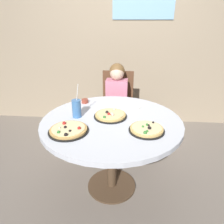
{
  "coord_description": "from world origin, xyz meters",
  "views": [
    {
      "loc": [
        0.13,
        -1.63,
        1.55
      ],
      "look_at": [
        0.0,
        0.05,
        0.8
      ],
      "focal_mm": 33.45,
      "sensor_mm": 36.0,
      "label": 1
    }
  ],
  "objects_px": {
    "dining_table": "(112,129)",
    "chair_wooden": "(117,104)",
    "pizza_cheese": "(68,130)",
    "diner_child": "(116,113)",
    "pizza_veggie": "(110,115)",
    "pizza_pepperoni": "(147,129)",
    "soda_cup": "(77,108)",
    "sauce_bowl": "(85,101)",
    "plate_small": "(132,107)"
  },
  "relations": [
    {
      "from": "sauce_bowl",
      "to": "plate_small",
      "type": "relative_size",
      "value": 0.39
    },
    {
      "from": "pizza_cheese",
      "to": "dining_table",
      "type": "bearing_deg",
      "value": 37.55
    },
    {
      "from": "dining_table",
      "to": "pizza_cheese",
      "type": "relative_size",
      "value": 3.91
    },
    {
      "from": "dining_table",
      "to": "sauce_bowl",
      "type": "height_order",
      "value": "sauce_bowl"
    },
    {
      "from": "pizza_pepperoni",
      "to": "soda_cup",
      "type": "xyz_separation_m",
      "value": [
        -0.6,
        0.22,
        0.06
      ]
    },
    {
      "from": "dining_table",
      "to": "chair_wooden",
      "type": "xyz_separation_m",
      "value": [
        0.0,
        0.92,
        -0.12
      ]
    },
    {
      "from": "dining_table",
      "to": "pizza_pepperoni",
      "type": "bearing_deg",
      "value": -32.67
    },
    {
      "from": "chair_wooden",
      "to": "pizza_pepperoni",
      "type": "distance_m",
      "value": 1.17
    },
    {
      "from": "pizza_veggie",
      "to": "pizza_cheese",
      "type": "height_order",
      "value": "same"
    },
    {
      "from": "pizza_cheese",
      "to": "diner_child",
      "type": "bearing_deg",
      "value": 72.29
    },
    {
      "from": "plate_small",
      "to": "pizza_veggie",
      "type": "bearing_deg",
      "value": -128.41
    },
    {
      "from": "dining_table",
      "to": "soda_cup",
      "type": "distance_m",
      "value": 0.36
    },
    {
      "from": "chair_wooden",
      "to": "pizza_cheese",
      "type": "xyz_separation_m",
      "value": [
        -0.32,
        -1.16,
        0.24
      ]
    },
    {
      "from": "soda_cup",
      "to": "dining_table",
      "type": "bearing_deg",
      "value": -6.05
    },
    {
      "from": "plate_small",
      "to": "dining_table",
      "type": "bearing_deg",
      "value": -121.11
    },
    {
      "from": "dining_table",
      "to": "chair_wooden",
      "type": "distance_m",
      "value": 0.93
    },
    {
      "from": "diner_child",
      "to": "sauce_bowl",
      "type": "xyz_separation_m",
      "value": [
        -0.31,
        -0.36,
        0.29
      ]
    },
    {
      "from": "pizza_cheese",
      "to": "plate_small",
      "type": "xyz_separation_m",
      "value": [
        0.5,
        0.54,
        -0.01
      ]
    },
    {
      "from": "pizza_veggie",
      "to": "chair_wooden",
      "type": "bearing_deg",
      "value": 88.85
    },
    {
      "from": "dining_table",
      "to": "pizza_veggie",
      "type": "xyz_separation_m",
      "value": [
        -0.01,
        0.05,
        0.11
      ]
    },
    {
      "from": "diner_child",
      "to": "pizza_cheese",
      "type": "xyz_separation_m",
      "value": [
        -0.31,
        -0.98,
        0.28
      ]
    },
    {
      "from": "soda_cup",
      "to": "pizza_veggie",
      "type": "bearing_deg",
      "value": 3.91
    },
    {
      "from": "pizza_veggie",
      "to": "pizza_cheese",
      "type": "distance_m",
      "value": 0.42
    },
    {
      "from": "soda_cup",
      "to": "pizza_pepperoni",
      "type": "bearing_deg",
      "value": -19.96
    },
    {
      "from": "dining_table",
      "to": "diner_child",
      "type": "xyz_separation_m",
      "value": [
        -0.0,
        0.74,
        -0.17
      ]
    },
    {
      "from": "plate_small",
      "to": "chair_wooden",
      "type": "bearing_deg",
      "value": 105.9
    },
    {
      "from": "pizza_veggie",
      "to": "plate_small",
      "type": "relative_size",
      "value": 1.65
    },
    {
      "from": "diner_child",
      "to": "pizza_veggie",
      "type": "bearing_deg",
      "value": -90.97
    },
    {
      "from": "diner_child",
      "to": "pizza_cheese",
      "type": "distance_m",
      "value": 1.07
    },
    {
      "from": "diner_child",
      "to": "pizza_cheese",
      "type": "height_order",
      "value": "diner_child"
    },
    {
      "from": "sauce_bowl",
      "to": "pizza_pepperoni",
      "type": "bearing_deg",
      "value": -43.31
    },
    {
      "from": "chair_wooden",
      "to": "pizza_veggie",
      "type": "distance_m",
      "value": 0.9
    },
    {
      "from": "diner_child",
      "to": "pizza_pepperoni",
      "type": "bearing_deg",
      "value": -72.49
    },
    {
      "from": "diner_child",
      "to": "pizza_veggie",
      "type": "distance_m",
      "value": 0.74
    },
    {
      "from": "sauce_bowl",
      "to": "pizza_veggie",
      "type": "bearing_deg",
      "value": -47.77
    },
    {
      "from": "chair_wooden",
      "to": "sauce_bowl",
      "type": "distance_m",
      "value": 0.67
    },
    {
      "from": "pizza_pepperoni",
      "to": "plate_small",
      "type": "xyz_separation_m",
      "value": [
        -0.11,
        0.48,
        -0.01
      ]
    },
    {
      "from": "diner_child",
      "to": "soda_cup",
      "type": "bearing_deg",
      "value": -113.69
    },
    {
      "from": "diner_child",
      "to": "pizza_pepperoni",
      "type": "height_order",
      "value": "diner_child"
    },
    {
      "from": "chair_wooden",
      "to": "soda_cup",
      "type": "xyz_separation_m",
      "value": [
        -0.32,
        -0.89,
        0.3
      ]
    },
    {
      "from": "sauce_bowl",
      "to": "chair_wooden",
      "type": "bearing_deg",
      "value": 59.9
    },
    {
      "from": "pizza_veggie",
      "to": "plate_small",
      "type": "xyz_separation_m",
      "value": [
        0.19,
        0.25,
        -0.01
      ]
    },
    {
      "from": "pizza_pepperoni",
      "to": "soda_cup",
      "type": "height_order",
      "value": "soda_cup"
    },
    {
      "from": "pizza_cheese",
      "to": "soda_cup",
      "type": "relative_size",
      "value": 1.02
    },
    {
      "from": "sauce_bowl",
      "to": "plate_small",
      "type": "height_order",
      "value": "sauce_bowl"
    },
    {
      "from": "soda_cup",
      "to": "sauce_bowl",
      "type": "bearing_deg",
      "value": 89.71
    },
    {
      "from": "pizza_veggie",
      "to": "pizza_pepperoni",
      "type": "relative_size",
      "value": 1.05
    },
    {
      "from": "dining_table",
      "to": "pizza_pepperoni",
      "type": "distance_m",
      "value": 0.36
    },
    {
      "from": "pizza_veggie",
      "to": "soda_cup",
      "type": "distance_m",
      "value": 0.31
    },
    {
      "from": "sauce_bowl",
      "to": "plate_small",
      "type": "bearing_deg",
      "value": -9.36
    }
  ]
}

